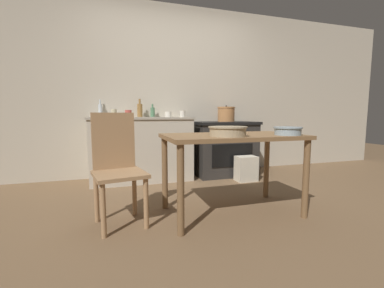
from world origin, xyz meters
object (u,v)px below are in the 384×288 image
at_px(flour_sack, 246,169).
at_px(cup_center_right, 168,114).
at_px(mixing_bowl_large, 228,131).
at_px(cup_center, 128,114).
at_px(work_table, 232,145).
at_px(cup_center_left, 183,114).
at_px(bottle_mid_left, 100,110).
at_px(cup_mid_right, 114,113).
at_px(chair, 117,165).
at_px(bottle_far_left, 153,112).
at_px(stove, 224,148).
at_px(bottle_left, 140,110).
at_px(mixing_bowl_small, 288,130).
at_px(stock_pot, 226,114).

xyz_separation_m(flour_sack, cup_center_right, (-1.00, 0.43, 0.75)).
distance_m(mixing_bowl_large, cup_center, 1.76).
bearing_deg(work_table, cup_center_left, 95.27).
distance_m(bottle_mid_left, cup_mid_right, 0.39).
height_order(chair, bottle_far_left, bottle_far_left).
relative_size(stove, cup_mid_right, 9.00).
relative_size(flour_sack, bottle_mid_left, 1.41).
distance_m(work_table, cup_center, 1.69).
bearing_deg(cup_center, cup_center_left, -11.62).
bearing_deg(bottle_mid_left, mixing_bowl_large, -60.45).
distance_m(bottle_far_left, cup_mid_right, 0.62).
height_order(stove, bottle_left, bottle_left).
distance_m(mixing_bowl_large, mixing_bowl_small, 0.57).
relative_size(mixing_bowl_large, bottle_left, 1.25).
distance_m(flour_sack, cup_center_right, 1.32).
xyz_separation_m(work_table, stock_pot, (0.64, 1.53, 0.29)).
relative_size(flour_sack, cup_center_left, 3.96).
distance_m(cup_center_left, cup_mid_right, 0.90).
distance_m(cup_center, cup_mid_right, 0.20).
xyz_separation_m(bottle_left, cup_mid_right, (-0.36, -0.28, -0.05)).
distance_m(mixing_bowl_large, cup_center_left, 1.47).
bearing_deg(bottle_mid_left, chair, -83.67).
xyz_separation_m(mixing_bowl_large, bottle_mid_left, (-1.07, 1.89, 0.19)).
relative_size(mixing_bowl_small, cup_center, 2.55).
xyz_separation_m(work_table, bottle_far_left, (-0.47, 1.68, 0.32)).
distance_m(mixing_bowl_small, cup_center, 2.09).
xyz_separation_m(cup_center_left, cup_center, (-0.71, 0.15, 0.00)).
relative_size(bottle_mid_left, cup_center, 2.53).
relative_size(work_table, bottle_far_left, 6.52).
height_order(work_table, bottle_mid_left, bottle_mid_left).
bearing_deg(cup_center_left, stock_pot, 16.92).
xyz_separation_m(chair, cup_mid_right, (-0.00, 1.28, 0.44)).
relative_size(stove, cup_center_right, 10.31).
height_order(stove, flour_sack, stove).
xyz_separation_m(bottle_far_left, cup_center, (-0.36, -0.23, -0.03)).
distance_m(bottle_left, cup_center, 0.28).
distance_m(chair, cup_mid_right, 1.35).
xyz_separation_m(bottle_far_left, bottle_left, (-0.19, -0.02, 0.03)).
xyz_separation_m(flour_sack, stock_pot, (-0.07, 0.53, 0.75)).
bearing_deg(stove, cup_mid_right, -176.65).
xyz_separation_m(mixing_bowl_small, cup_center_right, (-0.73, 1.63, 0.14)).
distance_m(chair, mixing_bowl_small, 1.51).
xyz_separation_m(bottle_left, cup_center, (-0.17, -0.21, -0.05)).
relative_size(bottle_far_left, bottle_left, 0.73).
relative_size(chair, cup_center_left, 10.68).
bearing_deg(work_table, chair, 174.60).
distance_m(mixing_bowl_large, bottle_mid_left, 2.18).
bearing_deg(bottle_far_left, flour_sack, -29.77).
bearing_deg(work_table, mixing_bowl_large, -127.31).
bearing_deg(bottle_mid_left, cup_center_right, -17.71).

